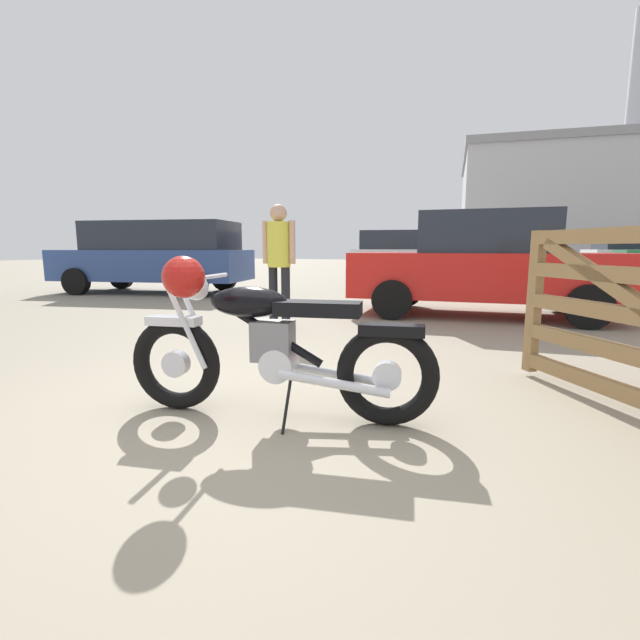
# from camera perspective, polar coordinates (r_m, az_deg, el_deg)

# --- Properties ---
(ground_plane) EXTENTS (80.00, 80.00, 0.00)m
(ground_plane) POSITION_cam_1_polar(r_m,az_deg,el_deg) (2.92, -9.91, -13.24)
(ground_plane) COLOR gray
(vintage_motorcycle) EXTENTS (2.07, 0.76, 1.07)m
(vintage_motorcycle) POSITION_cam_1_polar(r_m,az_deg,el_deg) (2.92, -6.79, -3.07)
(vintage_motorcycle) COLOR black
(vintage_motorcycle) RESTS_ON ground_plane
(bystander) EXTENTS (0.46, 0.30, 1.66)m
(bystander) POSITION_cam_1_polar(r_m,az_deg,el_deg) (5.92, -5.25, 8.26)
(bystander) COLOR black
(bystander) RESTS_ON ground_plane
(silver_sedan_mid) EXTENTS (4.29, 2.11, 1.67)m
(silver_sedan_mid) POSITION_cam_1_polar(r_m,az_deg,el_deg) (7.80, 20.18, 6.60)
(silver_sedan_mid) COLOR black
(silver_sedan_mid) RESTS_ON ground_plane
(dark_sedan_left) EXTENTS (4.92, 2.51, 1.74)m
(dark_sedan_left) POSITION_cam_1_polar(r_m,az_deg,el_deg) (17.03, 11.91, 8.39)
(dark_sedan_left) COLOR black
(dark_sedan_left) RESTS_ON ground_plane
(blue_hatchback_right) EXTENTS (4.95, 2.63, 1.74)m
(blue_hatchback_right) POSITION_cam_1_polar(r_m,az_deg,el_deg) (11.92, -20.07, 7.80)
(blue_hatchback_right) COLOR black
(blue_hatchback_right) RESTS_ON ground_plane
(industrial_building) EXTENTS (16.19, 15.31, 16.98)m
(industrial_building) POSITION_cam_1_polar(r_m,az_deg,el_deg) (38.43, 29.01, 12.44)
(industrial_building) COLOR #B2B2B7
(industrial_building) RESTS_ON ground_plane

